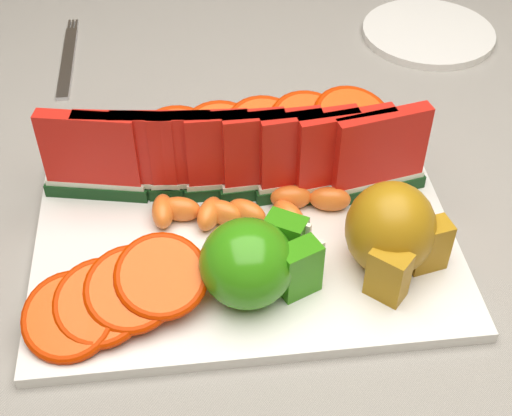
{
  "coord_description": "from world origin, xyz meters",
  "views": [
    {
      "loc": [
        -0.05,
        -0.54,
        1.26
      ],
      "look_at": [
        0.0,
        -0.07,
        0.81
      ],
      "focal_mm": 50.0,
      "sensor_mm": 36.0,
      "label": 1
    }
  ],
  "objects": [
    {
      "name": "fork",
      "position": [
        -0.21,
        0.3,
        0.76
      ],
      "size": [
        0.02,
        0.2,
        0.0
      ],
      "color": "silver",
      "rests_on": "tablecloth"
    },
    {
      "name": "tangerine_segments",
      "position": [
        -0.01,
        -0.04,
        0.78
      ],
      "size": [
        0.2,
        0.06,
        0.03
      ],
      "color": "#E44508",
      "rests_on": "platter"
    },
    {
      "name": "platter",
      "position": [
        -0.01,
        -0.06,
        0.76
      ],
      "size": [
        0.4,
        0.3,
        0.01
      ],
      "color": "silver",
      "rests_on": "tablecloth"
    },
    {
      "name": "watermelon_row",
      "position": [
        -0.01,
        -0.0,
        0.82
      ],
      "size": [
        0.39,
        0.07,
        0.1
      ],
      "color": "#103D10",
      "rests_on": "platter"
    },
    {
      "name": "apple_cluster",
      "position": [
        -0.01,
        -0.13,
        0.8
      ],
      "size": [
        0.11,
        0.09,
        0.08
      ],
      "color": "#2A961D",
      "rests_on": "platter"
    },
    {
      "name": "orange_fan_back",
      "position": [
        0.0,
        0.07,
        0.79
      ],
      "size": [
        0.34,
        0.12,
        0.05
      ],
      "color": "red",
      "rests_on": "platter"
    },
    {
      "name": "side_plate",
      "position": [
        0.28,
        0.3,
        0.76
      ],
      "size": [
        0.23,
        0.23,
        0.01
      ],
      "color": "silver",
      "rests_on": "tablecloth"
    },
    {
      "name": "tablecloth",
      "position": [
        0.0,
        0.0,
        0.72
      ],
      "size": [
        1.53,
        1.03,
        0.2
      ],
      "color": "slate",
      "rests_on": "table"
    },
    {
      "name": "pear_cluster",
      "position": [
        0.12,
        -0.11,
        0.81
      ],
      "size": [
        0.11,
        0.11,
        0.09
      ],
      "color": "#AD8F12",
      "rests_on": "platter"
    },
    {
      "name": "table",
      "position": [
        0.0,
        0.0,
        0.65
      ],
      "size": [
        1.4,
        0.9,
        0.75
      ],
      "color": "#4E2E18",
      "rests_on": "ground"
    },
    {
      "name": "orange_fan_front",
      "position": [
        -0.13,
        -0.15,
        0.79
      ],
      "size": [
        0.17,
        0.12,
        0.05
      ],
      "color": "red",
      "rests_on": "platter"
    }
  ]
}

